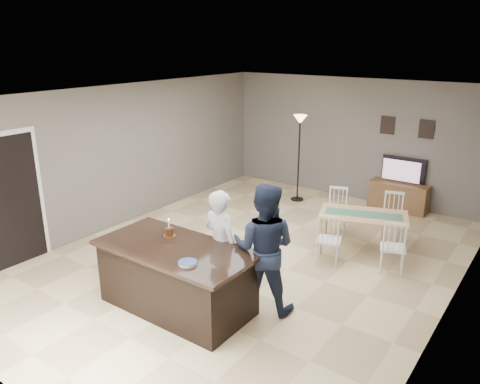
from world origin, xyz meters
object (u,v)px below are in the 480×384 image
Objects in this scene: kitchen_island at (177,277)px; woman at (221,245)px; man at (264,248)px; floor_lamp at (300,135)px; plate_stack at (188,263)px; dining_table at (363,221)px; television at (402,170)px; birthday_cake at (169,232)px; tv_console at (398,196)px.

woman is (0.33, 0.55, 0.34)m from kitchen_island.
floor_lamp is (-1.82, 4.22, 0.61)m from man.
dining_table is (0.88, 3.44, -0.36)m from plate_stack.
dining_table is (1.35, 3.15, 0.11)m from kitchen_island.
dining_table is at bearing 93.42° from television.
television is at bearing 74.35° from birthday_cake.
man is (-0.25, -4.90, 0.59)m from tv_console.
plate_stack is 0.12× the size of dining_table.
television is 3.63× the size of birthday_cake.
plate_stack is (0.14, -0.83, 0.12)m from woman.
floor_lamp reaches higher than birthday_cake.
floor_lamp is at bearing 104.45° from plate_stack.
plate_stack is at bearing 82.95° from television.
tv_console is (1.20, 5.57, -0.15)m from kitchen_island.
tv_console is 1.31× the size of television.
television is 0.47× the size of floor_lamp.
television is 2.51m from dining_table.
kitchen_island is 1.35× the size of woman.
man is at bearing 63.20° from plate_stack.
woman is 0.83× the size of floor_lamp.
floor_lamp is (-2.07, -0.75, 0.63)m from television.
television is at bearing -90.75° from woman.
birthday_cake is 0.93m from plate_stack.
kitchen_island is 1.24m from man.
tv_console is 5.24× the size of plate_stack.
floor_lamp is at bearing -84.88° from man.
plate_stack is (0.47, -0.28, 0.46)m from kitchen_island.
floor_lamp reaches higher than plate_stack.
kitchen_island is at bearing 148.71° from plate_stack.
woman reaches higher than plate_stack.
floor_lamp is at bearing 96.68° from birthday_cake.
kitchen_island reaches higher than tv_console.
floor_lamp reaches higher than tv_console.
woman is at bearing -99.87° from tv_console.
television is (1.20, 5.64, 0.41)m from kitchen_island.
tv_console is 5.93m from plate_stack.
kitchen_island is 9.39× the size of plate_stack.
kitchen_island is 5.08m from floor_lamp.
birthday_cake is (-0.65, -0.33, 0.16)m from woman.
plate_stack is 3.57m from dining_table.
tv_console is at bearing 18.19° from floor_lamp.
floor_lamp is at bearing -65.66° from woman.
kitchen_island is at bearing -131.97° from dining_table.
woman is 2.81m from dining_table.
dining_table reaches higher than tv_console.
television is (0.00, 0.07, 0.56)m from tv_console.
plate_stack is (-0.48, -0.95, 0.03)m from man.
plate_stack is 5.38m from floor_lamp.
man is 7.74× the size of plate_stack.
tv_console is 2.48m from floor_lamp.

